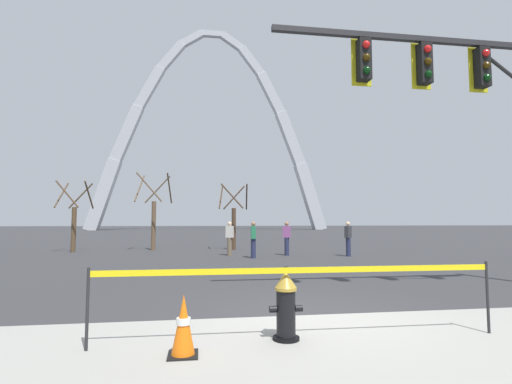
# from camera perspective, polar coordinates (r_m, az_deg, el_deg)

# --- Properties ---
(ground_plane) EXTENTS (240.00, 240.00, 0.00)m
(ground_plane) POSITION_cam_1_polar(r_m,az_deg,el_deg) (6.92, 8.26, -17.85)
(ground_plane) COLOR #333335
(fire_hydrant) EXTENTS (0.46, 0.48, 0.99)m
(fire_hydrant) POSITION_cam_1_polar(r_m,az_deg,el_deg) (5.45, 4.47, -16.54)
(fire_hydrant) COLOR black
(fire_hydrant) RESTS_ON ground
(caution_tape_barrier) EXTENTS (5.56, 0.10, 1.03)m
(caution_tape_barrier) POSITION_cam_1_polar(r_m,az_deg,el_deg) (5.36, 6.87, -14.10)
(caution_tape_barrier) COLOR #232326
(caution_tape_barrier) RESTS_ON ground
(traffic_cone_by_hydrant) EXTENTS (0.36, 0.36, 0.73)m
(traffic_cone_by_hydrant) POSITION_cam_1_polar(r_m,az_deg,el_deg) (4.94, -10.80, -19.07)
(traffic_cone_by_hydrant) COLOR black
(traffic_cone_by_hydrant) RESTS_ON ground
(traffic_signal_gantry) EXTENTS (7.82, 0.44, 6.00)m
(traffic_signal_gantry) POSITION_cam_1_polar(r_m,az_deg,el_deg) (10.38, 32.71, 11.90)
(traffic_signal_gantry) COLOR #232326
(traffic_signal_gantry) RESTS_ON ground
(monument_arch) EXTENTS (43.26, 2.15, 37.63)m
(monument_arch) POSITION_cam_1_polar(r_m,az_deg,el_deg) (71.30, -6.74, 7.78)
(monument_arch) COLOR #B2B5BC
(monument_arch) RESTS_ON ground
(tree_far_left) EXTENTS (1.71, 1.72, 3.69)m
(tree_far_left) POSITION_cam_1_polar(r_m,az_deg,el_deg) (22.13, -25.58, -3.88)
(tree_far_left) COLOR brown
(tree_far_left) RESTS_ON ground
(tree_left_mid) EXTENTS (1.96, 1.98, 4.26)m
(tree_left_mid) POSITION_cam_1_polar(r_m,az_deg,el_deg) (22.05, -15.06, -3.48)
(tree_left_mid) COLOR brown
(tree_left_mid) RESTS_ON ground
(tree_center_left) EXTENTS (1.71, 1.72, 3.69)m
(tree_center_left) POSITION_cam_1_polar(r_m,az_deg,el_deg) (21.65, -3.37, -4.29)
(tree_center_left) COLOR #473323
(tree_center_left) RESTS_ON ground
(pedestrian_walking_left) EXTENTS (0.22, 0.35, 1.59)m
(pedestrian_walking_left) POSITION_cam_1_polar(r_m,az_deg,el_deg) (16.81, -0.41, -7.09)
(pedestrian_walking_left) COLOR #232847
(pedestrian_walking_left) RESTS_ON ground
(pedestrian_standing_center) EXTENTS (0.39, 0.37, 1.59)m
(pedestrian_standing_center) POSITION_cam_1_polar(r_m,az_deg,el_deg) (18.18, 13.62, -6.76)
(pedestrian_standing_center) COLOR #232847
(pedestrian_standing_center) RESTS_ON ground
(pedestrian_walking_right) EXTENTS (0.39, 0.34, 1.59)m
(pedestrian_walking_right) POSITION_cam_1_polar(r_m,az_deg,el_deg) (18.15, 4.62, -6.87)
(pedestrian_walking_right) COLOR #232847
(pedestrian_walking_right) RESTS_ON ground
(pedestrian_near_trees) EXTENTS (0.39, 0.33, 1.59)m
(pedestrian_near_trees) POSITION_cam_1_polar(r_m,az_deg,el_deg) (18.03, -3.97, -6.89)
(pedestrian_near_trees) COLOR brown
(pedestrian_near_trees) RESTS_ON ground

